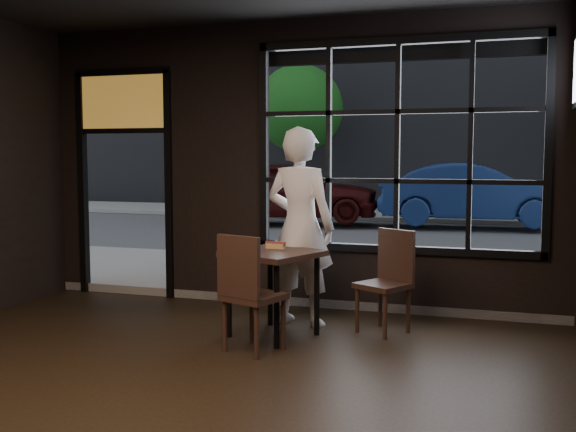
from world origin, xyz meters
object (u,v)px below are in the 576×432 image
(chair_near, at_px, (254,292))
(man, at_px, (300,227))
(navy_car, at_px, (474,194))
(cafe_table, at_px, (273,293))

(chair_near, height_order, man, man)
(chair_near, distance_m, navy_car, 10.75)
(cafe_table, bearing_deg, chair_near, -68.32)
(cafe_table, xyz_separation_m, navy_car, (1.39, 10.15, 0.40))
(chair_near, bearing_deg, cafe_table, -70.78)
(cafe_table, bearing_deg, man, 99.64)
(cafe_table, height_order, man, man)
(chair_near, bearing_deg, navy_car, -78.19)
(cafe_table, relative_size, chair_near, 0.79)
(man, bearing_deg, chair_near, 94.24)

